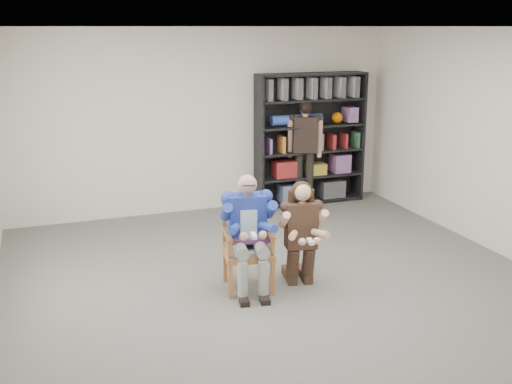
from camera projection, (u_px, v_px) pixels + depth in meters
name	position (u px, v px, depth m)	size (l,w,h in m)	color
room_shell	(295.00, 172.00, 5.98)	(6.00, 7.00, 2.80)	white
floor	(293.00, 300.00, 6.36)	(6.00, 7.00, 0.01)	#62605B
armchair	(248.00, 246.00, 6.50)	(0.58, 0.56, 1.00)	#AE6B3B
seated_man	(248.00, 233.00, 6.46)	(0.56, 0.78, 1.30)	#263F92
kneeling_woman	(302.00, 235.00, 6.56)	(0.50, 0.80, 1.19)	#35271D
bookshelf	(310.00, 139.00, 9.60)	(1.80, 0.38, 2.10)	black
standing_man	(305.00, 154.00, 9.49)	(0.52, 0.29, 1.70)	black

